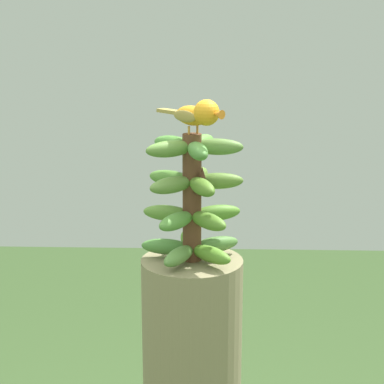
% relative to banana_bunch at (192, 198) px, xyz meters
% --- Properties ---
extents(banana_bunch, '(0.23, 0.23, 0.29)m').
position_rel_banana_bunch_xyz_m(banana_bunch, '(0.00, 0.00, 0.00)').
color(banana_bunch, brown).
rests_on(banana_bunch, banana_tree).
extents(perched_bird, '(0.15, 0.17, 0.08)m').
position_rel_banana_bunch_xyz_m(perched_bird, '(-0.01, 0.02, 0.19)').
color(perched_bird, '#C68933').
rests_on(perched_bird, banana_bunch).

